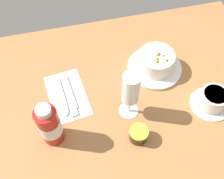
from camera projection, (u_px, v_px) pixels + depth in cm
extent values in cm
cube|color=#9E6B3D|center=(124.00, 110.00, 90.11)|extent=(110.00, 84.00, 3.00)
cylinder|color=silver|center=(154.00, 68.00, 97.29)|extent=(19.30, 19.30, 1.20)
cylinder|color=silver|center=(156.00, 61.00, 94.15)|extent=(12.40, 12.40, 6.35)
cylinder|color=beige|center=(157.00, 56.00, 92.17)|extent=(10.66, 10.66, 1.60)
sphere|color=#858E4E|center=(156.00, 61.00, 90.01)|extent=(1.25, 1.25, 1.25)
sphere|color=#858E4E|center=(158.00, 54.00, 91.61)|extent=(1.38, 1.38, 1.38)
sphere|color=#858E4E|center=(157.00, 55.00, 91.39)|extent=(1.10, 1.10, 1.10)
sphere|color=#858E4E|center=(156.00, 59.00, 90.40)|extent=(1.20, 1.20, 1.20)
sphere|color=#858E4E|center=(163.00, 56.00, 91.23)|extent=(0.88, 0.88, 0.88)
sphere|color=#858E4E|center=(166.00, 60.00, 90.08)|extent=(1.06, 1.06, 1.06)
sphere|color=#858E4E|center=(157.00, 62.00, 89.79)|extent=(1.30, 1.30, 1.30)
sphere|color=#858E4E|center=(155.00, 60.00, 90.06)|extent=(1.24, 1.24, 1.24)
cube|color=silver|center=(67.00, 95.00, 91.32)|extent=(14.40, 21.16, 0.30)
cube|color=silver|center=(70.00, 92.00, 91.68)|extent=(2.84, 14.04, 0.50)
cube|color=silver|center=(74.00, 111.00, 87.49)|extent=(2.61, 3.83, 0.40)
cube|color=silver|center=(62.00, 93.00, 91.32)|extent=(2.52, 13.03, 0.50)
ellipsoid|color=silver|center=(65.00, 111.00, 87.52)|extent=(2.40, 4.00, 0.60)
cylinder|color=silver|center=(210.00, 104.00, 89.15)|extent=(13.05, 13.05, 0.90)
cylinder|color=silver|center=(213.00, 99.00, 86.45)|extent=(8.61, 8.61, 5.58)
cylinder|color=#391D0C|center=(215.00, 95.00, 84.54)|extent=(7.32, 7.32, 1.00)
cylinder|color=white|center=(129.00, 110.00, 88.08)|extent=(6.25, 6.25, 0.40)
cylinder|color=white|center=(129.00, 104.00, 84.92)|extent=(0.80, 0.80, 7.17)
cylinder|color=white|center=(131.00, 88.00, 77.28)|extent=(5.26, 5.26, 11.16)
cylinder|color=silver|center=(131.00, 91.00, 78.67)|extent=(4.31, 4.31, 6.69)
cylinder|color=#391F0F|center=(138.00, 135.00, 81.28)|extent=(5.35, 5.35, 4.07)
cylinder|color=yellow|center=(139.00, 132.00, 79.25)|extent=(5.62, 5.62, 0.80)
cylinder|color=#B21E19|center=(50.00, 126.00, 76.92)|extent=(6.37, 6.37, 15.12)
cylinder|color=silver|center=(50.00, 126.00, 77.17)|extent=(6.49, 6.49, 5.75)
cylinder|color=silver|center=(43.00, 111.00, 69.76)|extent=(4.14, 4.14, 2.05)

